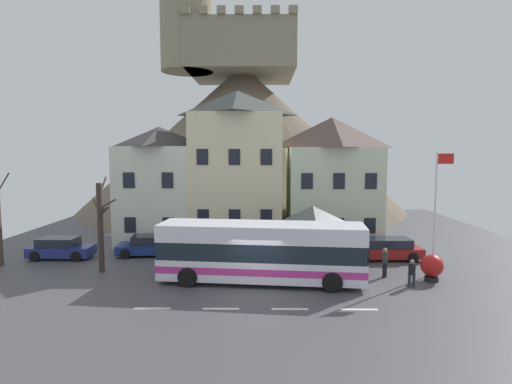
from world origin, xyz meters
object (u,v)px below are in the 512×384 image
parked_car_02 (61,248)px  pedestrian_00 (385,262)px  harbour_buoy (432,267)px  hilltop_castle (242,134)px  parked_car_00 (385,249)px  townhouse_01 (237,166)px  flagpole (437,204)px  townhouse_02 (331,180)px  townhouse_00 (160,184)px  parked_car_01 (149,245)px  transit_bus (261,253)px  pedestrian_01 (412,272)px  bare_tree_01 (101,226)px  public_bench (341,249)px  bus_shelter (313,216)px

parked_car_02 → pedestrian_00: size_ratio=2.42×
pedestrian_00 → harbour_buoy: (2.28, -0.66, -0.07)m
hilltop_castle → parked_car_00: bearing=-67.9°
parked_car_02 → harbour_buoy: 22.38m
townhouse_01 → flagpole: 14.92m
townhouse_02 → hilltop_castle: 21.65m
townhouse_01 → parked_car_00: size_ratio=2.51×
townhouse_00 → hilltop_castle: 20.83m
parked_car_02 → parked_car_01: bearing=9.2°
transit_bus → parked_car_01: transit_bus is taller
pedestrian_01 → transit_bus: bearing=174.5°
pedestrian_01 → flagpole: bearing=46.8°
parked_car_00 → bare_tree_01: 17.38m
flagpole → bare_tree_01: bearing=179.0°
public_bench → bare_tree_01: (-14.35, -3.83, 2.18)m
townhouse_01 → public_bench: 10.28m
townhouse_02 → flagpole: (4.26, -9.12, -0.77)m
bus_shelter → parked_car_01: 11.02m
parked_car_00 → pedestrian_01: 5.55m
townhouse_02 → hilltop_castle: bearing=111.6°
bus_shelter → parked_car_01: bearing=167.7°
bus_shelter → parked_car_01: bus_shelter is taller
bus_shelter → public_bench: bus_shelter is taller
pedestrian_00 → pedestrian_01: pedestrian_00 is taller
townhouse_00 → parked_car_02: 8.66m
townhouse_00 → townhouse_01: townhouse_01 is taller
parked_car_01 → townhouse_01: bearing=-142.9°
transit_bus → pedestrian_00: (6.73, 0.92, -0.71)m
parked_car_00 → bare_tree_01: bearing=9.2°
parked_car_02 → harbour_buoy: (21.92, -4.48, 0.13)m
townhouse_02 → parked_car_00: townhouse_02 is taller
parked_car_01 → hilltop_castle: bearing=-107.0°
parked_car_00 → hilltop_castle: bearing=-68.8°
townhouse_01 → hilltop_castle: 19.77m
parked_car_00 → pedestrian_00: 4.06m
pedestrian_01 → public_bench: 6.74m
townhouse_01 → pedestrian_01: 15.71m
public_bench → bus_shelter: bearing=-134.4°
townhouse_02 → flagpole: bearing=-65.0°
hilltop_castle → transit_bus: bearing=-85.4°
transit_bus → flagpole: (9.61, 1.42, 2.39)m
hilltop_castle → parked_car_00: size_ratio=8.49×
townhouse_00 → pedestrian_00: size_ratio=5.40×
transit_bus → parked_car_01: size_ratio=2.65×
bus_shelter → pedestrian_00: 4.88m
public_bench → bare_tree_01: 15.01m
hilltop_castle → parked_car_02: bearing=-112.3°
townhouse_00 → townhouse_01: bearing=0.7°
transit_bus → public_bench: size_ratio=6.91×
townhouse_02 → pedestrian_01: (2.24, -11.27, -3.94)m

